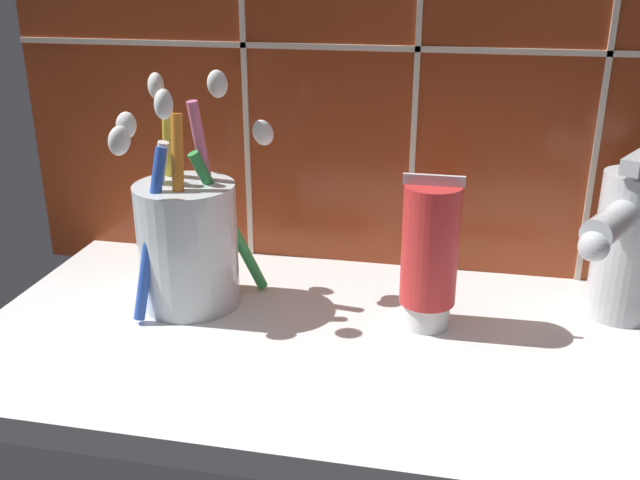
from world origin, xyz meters
TOP-DOWN VIEW (x-y plane):
  - sink_counter at (0.00, 0.00)cm, footprint 61.45×29.81cm
  - toothbrush_cup at (-15.67, 3.04)cm, footprint 12.57×10.83cm
  - toothpaste_tube at (4.00, 2.99)cm, footprint 4.56×4.35cm
  - sink_faucet at (18.86, 7.36)cm, footprint 7.57×11.31cm

SIDE VIEW (x-z plane):
  - sink_counter at x=0.00cm, z-range 0.00..2.00cm
  - toothbrush_cup at x=-15.67cm, z-range -1.75..17.39cm
  - toothpaste_tube at x=4.00cm, z-range 1.89..14.24cm
  - sink_faucet at x=18.86cm, z-range 1.84..15.38cm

